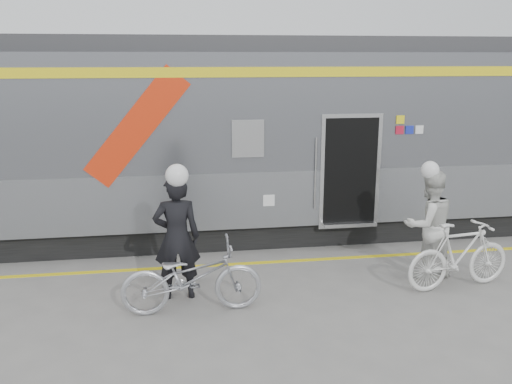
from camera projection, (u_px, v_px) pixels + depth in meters
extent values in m
plane|color=slate|center=(313.00, 314.00, 8.05)|extent=(90.00, 90.00, 0.00)
cube|color=black|center=(230.00, 219.00, 11.90)|extent=(24.00, 2.70, 0.50)
cube|color=#9EA0A5|center=(229.00, 184.00, 11.71)|extent=(24.00, 3.00, 1.10)
cube|color=slate|center=(228.00, 107.00, 11.31)|extent=(24.00, 3.00, 2.20)
cube|color=#38383A|center=(228.00, 45.00, 11.01)|extent=(24.00, 2.64, 0.30)
cube|color=yellow|center=(237.00, 72.00, 9.68)|extent=(24.00, 0.02, 0.18)
cube|color=red|center=(137.00, 127.00, 9.64)|extent=(1.96, 0.01, 2.19)
cube|color=black|center=(248.00, 139.00, 10.00)|extent=(0.55, 0.02, 0.65)
cube|color=black|center=(347.00, 170.00, 10.66)|extent=(1.05, 0.45, 2.10)
cube|color=silver|center=(350.00, 172.00, 10.46)|extent=(1.20, 0.02, 2.25)
cylinder|color=silver|center=(315.00, 174.00, 10.34)|extent=(0.04, 0.04, 1.40)
cube|color=silver|center=(349.00, 224.00, 10.67)|extent=(1.05, 0.25, 0.06)
cube|color=yellow|center=(400.00, 120.00, 10.36)|extent=(0.16, 0.01, 0.16)
cube|color=#B3142C|center=(400.00, 130.00, 10.40)|extent=(0.16, 0.01, 0.16)
cube|color=#1927A4|center=(410.00, 130.00, 10.43)|extent=(0.16, 0.01, 0.16)
cube|color=silver|center=(419.00, 130.00, 10.46)|extent=(0.16, 0.01, 0.16)
cube|color=silver|center=(269.00, 200.00, 10.34)|extent=(0.22, 0.01, 0.22)
cube|color=yellow|center=(284.00, 261.00, 10.12)|extent=(24.00, 0.12, 0.01)
imported|color=black|center=(177.00, 238.00, 8.40)|extent=(0.73, 0.49, 1.99)
imported|color=#B4B6BC|center=(192.00, 277.00, 8.01)|extent=(2.09, 0.75, 1.09)
imported|color=silver|center=(428.00, 225.00, 9.23)|extent=(1.00, 0.83, 1.87)
imported|color=silver|center=(459.00, 255.00, 8.84)|extent=(1.94, 0.80, 1.13)
sphere|color=white|center=(174.00, 164.00, 8.11)|extent=(0.34, 0.34, 0.34)
sphere|color=white|center=(433.00, 162.00, 8.97)|extent=(0.30, 0.30, 0.30)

